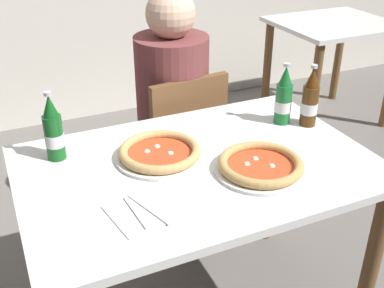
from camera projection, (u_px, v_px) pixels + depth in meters
The scene contains 10 objects.
dining_table_main at pixel (198, 191), 1.68m from camera, with size 1.20×0.80×0.75m.
chair_behind_table at pixel (179, 144), 2.30m from camera, with size 0.44×0.44×0.85m.
diner_seated at pixel (173, 121), 2.29m from camera, with size 0.34×0.34×1.21m.
dining_table_background at pixel (332, 44), 3.40m from camera, with size 0.80×0.70×0.75m.
pizza_margherita_near at pixel (261, 166), 1.57m from camera, with size 0.31×0.31×0.04m.
pizza_marinara_far at pixel (160, 153), 1.64m from camera, with size 0.31×0.31×0.04m.
beer_bottle_left at pixel (310, 100), 1.84m from camera, with size 0.07×0.07×0.25m.
beer_bottle_center at pixel (284, 98), 1.85m from camera, with size 0.07×0.07×0.25m.
beer_bottle_right at pixel (53, 131), 1.60m from camera, with size 0.07×0.07×0.25m.
napkin_with_cutlery at pixel (143, 212), 1.37m from camera, with size 0.21×0.21×0.01m.
Camera 1 is at (-0.59, -1.26, 1.58)m, focal length 44.42 mm.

